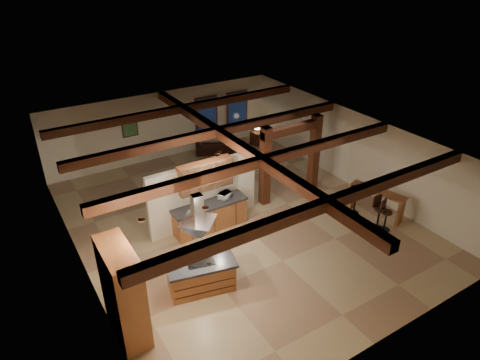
# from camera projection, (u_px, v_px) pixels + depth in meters

# --- Properties ---
(ground) EXTENTS (12.00, 12.00, 0.00)m
(ground) POSITION_uv_depth(u_px,v_px,m) (238.00, 221.00, 14.36)
(ground) COLOR #CDB688
(ground) RESTS_ON ground
(room_walls) EXTENTS (12.00, 12.00, 12.00)m
(room_walls) POSITION_uv_depth(u_px,v_px,m) (238.00, 174.00, 13.51)
(room_walls) COLOR silver
(room_walls) RESTS_ON ground
(ceiling_beams) EXTENTS (10.00, 12.00, 0.28)m
(ceiling_beams) POSITION_uv_depth(u_px,v_px,m) (238.00, 145.00, 13.04)
(ceiling_beams) COLOR #3D1C0F
(ceiling_beams) RESTS_ON room_walls
(timber_posts) EXTENTS (2.50, 0.30, 2.90)m
(timber_posts) POSITION_uv_depth(u_px,v_px,m) (291.00, 151.00, 15.05)
(timber_posts) COLOR #3D1C0F
(timber_posts) RESTS_ON ground
(partition_wall) EXTENTS (3.80, 0.18, 2.20)m
(partition_wall) POSITION_uv_depth(u_px,v_px,m) (204.00, 194.00, 13.75)
(partition_wall) COLOR silver
(partition_wall) RESTS_ON ground
(pantry_cabinet) EXTENTS (0.67, 1.60, 2.40)m
(pantry_cabinet) POSITION_uv_depth(u_px,v_px,m) (123.00, 292.00, 9.68)
(pantry_cabinet) COLOR #945630
(pantry_cabinet) RESTS_ON ground
(back_counter) EXTENTS (2.50, 0.66, 0.94)m
(back_counter) POSITION_uv_depth(u_px,v_px,m) (210.00, 216.00, 13.75)
(back_counter) COLOR #945630
(back_counter) RESTS_ON ground
(upper_display_cabinet) EXTENTS (1.80, 0.36, 0.95)m
(upper_display_cabinet) POSITION_uv_depth(u_px,v_px,m) (205.00, 176.00, 13.25)
(upper_display_cabinet) COLOR #945630
(upper_display_cabinet) RESTS_ON partition_wall
(range_hood) EXTENTS (1.10, 1.10, 1.40)m
(range_hood) POSITION_uv_depth(u_px,v_px,m) (199.00, 233.00, 10.68)
(range_hood) COLOR silver
(range_hood) RESTS_ON room_walls
(back_windows) EXTENTS (2.70, 0.07, 1.70)m
(back_windows) POSITION_uv_depth(u_px,v_px,m) (222.00, 113.00, 19.37)
(back_windows) COLOR #3D1C0F
(back_windows) RESTS_ON room_walls
(framed_art) EXTENTS (0.65, 0.05, 0.85)m
(framed_art) POSITION_uv_depth(u_px,v_px,m) (130.00, 127.00, 17.28)
(framed_art) COLOR #3D1C0F
(framed_art) RESTS_ON room_walls
(recessed_cans) EXTENTS (3.16, 2.46, 0.03)m
(recessed_cans) POSITION_uv_depth(u_px,v_px,m) (191.00, 191.00, 10.37)
(recessed_cans) COLOR silver
(recessed_cans) RESTS_ON room_walls
(kitchen_island) EXTENTS (1.97, 1.33, 0.90)m
(kitchen_island) POSITION_uv_depth(u_px,v_px,m) (201.00, 275.00, 11.31)
(kitchen_island) COLOR #945630
(kitchen_island) RESTS_ON ground
(dining_table) EXTENTS (1.85, 1.05, 0.64)m
(dining_table) POSITION_uv_depth(u_px,v_px,m) (217.00, 178.00, 16.31)
(dining_table) COLOR #38180E
(dining_table) RESTS_ON ground
(sofa) EXTENTS (2.10, 1.51, 0.57)m
(sofa) POSITION_uv_depth(u_px,v_px,m) (218.00, 146.00, 19.04)
(sofa) COLOR black
(sofa) RESTS_ON ground
(microwave) EXTENTS (0.48, 0.40, 0.23)m
(microwave) POSITION_uv_depth(u_px,v_px,m) (225.00, 196.00, 13.74)
(microwave) COLOR silver
(microwave) RESTS_ON back_counter
(bar_counter) EXTENTS (1.01, 1.93, 0.98)m
(bar_counter) POSITION_uv_depth(u_px,v_px,m) (377.00, 199.00, 14.32)
(bar_counter) COLOR #945630
(bar_counter) RESTS_ON ground
(side_table) EXTENTS (0.61, 0.61, 0.61)m
(side_table) POSITION_uv_depth(u_px,v_px,m) (257.00, 138.00, 19.84)
(side_table) COLOR #3D1C0F
(side_table) RESTS_ON ground
(table_lamp) EXTENTS (0.26, 0.26, 0.31)m
(table_lamp) POSITION_uv_depth(u_px,v_px,m) (257.00, 127.00, 19.59)
(table_lamp) COLOR black
(table_lamp) RESTS_ON side_table
(bar_stool_a) EXTENTS (0.41, 0.41, 1.16)m
(bar_stool_a) POSITION_uv_depth(u_px,v_px,m) (378.00, 212.00, 13.72)
(bar_stool_a) COLOR black
(bar_stool_a) RESTS_ON ground
(bar_stool_b) EXTENTS (0.39, 0.40, 1.08)m
(bar_stool_b) POSITION_uv_depth(u_px,v_px,m) (385.00, 215.00, 13.65)
(bar_stool_b) COLOR black
(bar_stool_b) RESTS_ON ground
(bar_stool_c) EXTENTS (0.38, 0.39, 1.03)m
(bar_stool_c) POSITION_uv_depth(u_px,v_px,m) (355.00, 200.00, 14.55)
(bar_stool_c) COLOR black
(bar_stool_c) RESTS_ON ground
(dining_chairs) EXTENTS (2.14, 2.14, 1.09)m
(dining_chairs) POSITION_uv_depth(u_px,v_px,m) (217.00, 173.00, 16.20)
(dining_chairs) COLOR #3D1C0F
(dining_chairs) RESTS_ON ground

